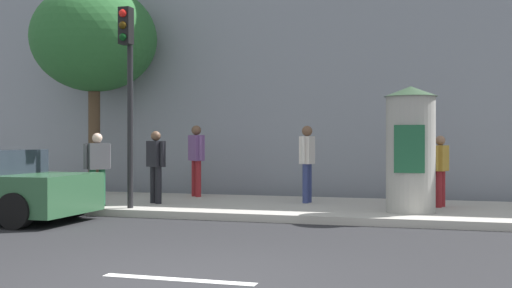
{
  "coord_description": "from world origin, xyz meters",
  "views": [
    {
      "loc": [
        2.82,
        -6.51,
        1.54
      ],
      "look_at": [
        0.31,
        2.0,
        1.49
      ],
      "focal_mm": 44.75,
      "sensor_mm": 36.0,
      "label": 1
    }
  ],
  "objects": [
    {
      "name": "traffic_light",
      "position": [
        -3.39,
        5.24,
        2.92
      ],
      "size": [
        0.24,
        0.45,
        4.1
      ],
      "color": "black",
      "rests_on": "sidewalk_curb"
    },
    {
      "name": "ground_plane",
      "position": [
        0.0,
        0.0,
        0.0
      ],
      "size": [
        80.0,
        80.0,
        0.0
      ],
      "primitive_type": "plane",
      "color": "#232326"
    },
    {
      "name": "pedestrian_near_pole",
      "position": [
        -0.11,
        7.46,
        1.16
      ],
      "size": [
        0.3,
        0.56,
        1.72
      ],
      "color": "navy",
      "rests_on": "sidewalk_curb"
    },
    {
      "name": "pedestrian_with_backpack",
      "position": [
        -3.08,
        8.23,
        1.21
      ],
      "size": [
        0.52,
        0.52,
        1.77
      ],
      "color": "maroon",
      "rests_on": "sidewalk_curb"
    },
    {
      "name": "pedestrian_in_dark_shirt",
      "position": [
        -3.3,
        6.37,
        1.09
      ],
      "size": [
        0.53,
        0.44,
        1.6
      ],
      "color": "black",
      "rests_on": "sidewalk_curb"
    },
    {
      "name": "street_tree",
      "position": [
        -5.98,
        8.3,
        4.19
      ],
      "size": [
        3.27,
        3.27,
        5.46
      ],
      "color": "#4C3826",
      "rests_on": "sidewalk_curb"
    },
    {
      "name": "pedestrian_with_bag",
      "position": [
        -4.21,
        5.44,
        1.05
      ],
      "size": [
        0.44,
        0.51,
        1.55
      ],
      "color": "#1E5938",
      "rests_on": "sidewalk_curb"
    },
    {
      "name": "lane_markings",
      "position": [
        0.0,
        0.0,
        0.0
      ],
      "size": [
        25.8,
        0.16,
        0.01
      ],
      "color": "silver",
      "rests_on": "ground_plane"
    },
    {
      "name": "poster_column",
      "position": [
        2.2,
        6.18,
        1.39
      ],
      "size": [
        1.03,
        1.03,
        2.44
      ],
      "color": "#9E9B93",
      "rests_on": "sidewalk_curb"
    },
    {
      "name": "sidewalk_curb",
      "position": [
        0.0,
        7.0,
        0.07
      ],
      "size": [
        36.0,
        4.0,
        0.15
      ],
      "primitive_type": "cube",
      "color": "#B2ADA3",
      "rests_on": "ground_plane"
    },
    {
      "name": "pedestrian_in_red_top",
      "position": [
        2.72,
        7.36,
        1.03
      ],
      "size": [
        0.47,
        0.58,
        1.5
      ],
      "color": "maroon",
      "rests_on": "sidewalk_curb"
    },
    {
      "name": "building_backdrop",
      "position": [
        0.0,
        12.0,
        4.1
      ],
      "size": [
        36.0,
        5.0,
        8.19
      ],
      "primitive_type": "cube",
      "color": "gray",
      "rests_on": "ground_plane"
    }
  ]
}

